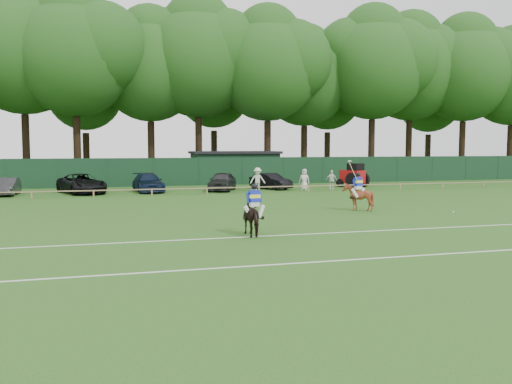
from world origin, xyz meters
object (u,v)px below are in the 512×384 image
object	(u,v)px
horse_dark	(254,217)
spectator_left	(258,180)
spectator_right	(304,180)
estate_black	(271,181)
spectator_mid	(331,180)
sedan_navy	(148,183)
tractor	(354,176)
sedan_grey	(7,187)
horse_chestnut	(358,197)
hatch_grey	(222,181)
utility_shed	(235,167)
polo_ball	(453,212)
suv_black	(82,184)

from	to	relation	value
horse_dark	spectator_left	distance (m)	20.97
spectator_right	estate_black	bearing A→B (deg)	174.27
horse_dark	spectator_mid	distance (m)	23.21
horse_dark	spectator_mid	world-z (taller)	spectator_mid
sedan_navy	tractor	distance (m)	17.44
sedan_grey	spectator_right	xyz separation A→B (m)	(22.21, -1.45, 0.22)
horse_chestnut	hatch_grey	xyz separation A→B (m)	(-4.31, 15.09, -0.00)
spectator_right	spectator_mid	bearing A→B (deg)	21.63
hatch_grey	horse_chestnut	bearing A→B (deg)	-51.37
horse_chestnut	sedan_navy	world-z (taller)	horse_chestnut
spectator_right	utility_shed	distance (m)	10.98
horse_dark	spectator_left	xyz separation A→B (m)	(5.91, 20.12, 0.20)
horse_chestnut	hatch_grey	world-z (taller)	horse_chestnut
sedan_navy	polo_ball	xyz separation A→B (m)	(14.51, -17.91, -0.66)
horse_dark	spectator_right	size ratio (longest dim) A/B	1.01
spectator_mid	utility_shed	world-z (taller)	utility_shed
horse_chestnut	tractor	bearing A→B (deg)	-125.26
estate_black	utility_shed	bearing A→B (deg)	71.21
polo_ball	sedan_navy	bearing A→B (deg)	129.03
suv_black	estate_black	xyz separation A→B (m)	(14.82, 0.07, -0.08)
hatch_grey	polo_ball	world-z (taller)	hatch_grey
suv_black	hatch_grey	distance (m)	10.64
horse_chestnut	estate_black	distance (m)	15.57
sedan_navy	hatch_grey	bearing A→B (deg)	-10.86
sedan_grey	utility_shed	xyz separation A→B (m)	(18.99, 9.02, 0.91)
tractor	spectator_right	bearing A→B (deg)	176.44
sedan_grey	polo_ball	world-z (taller)	sedan_grey
horse_chestnut	spectator_right	xyz separation A→B (m)	(2.16, 13.85, 0.10)
sedan_grey	utility_shed	distance (m)	21.04
polo_ball	horse_chestnut	bearing A→B (deg)	153.57
spectator_mid	sedan_grey	bearing A→B (deg)	-172.35
horse_chestnut	sedan_navy	size ratio (longest dim) A/B	0.31
sedan_grey	polo_ball	size ratio (longest dim) A/B	42.58
suv_black	spectator_left	distance (m)	13.30
horse_chestnut	suv_black	xyz separation A→B (m)	(-14.95, 15.50, -0.01)
horse_dark	spectator_mid	xyz separation A→B (m)	(12.04, 19.84, 0.06)
suv_black	sedan_navy	distance (m)	4.91
tractor	polo_ball	bearing A→B (deg)	-122.27
hatch_grey	spectator_mid	distance (m)	8.82
utility_shed	polo_ball	bearing A→B (deg)	-78.22
hatch_grey	spectator_left	bearing A→B (deg)	-4.85
hatch_grey	spectator_right	xyz separation A→B (m)	(6.47, -1.24, 0.10)
polo_ball	utility_shed	size ratio (longest dim) A/B	0.01
hatch_grey	spectator_right	world-z (taller)	spectator_right
sedan_navy	estate_black	xyz separation A→B (m)	(9.91, -0.11, -0.05)
sedan_grey	spectator_left	xyz separation A→B (m)	(18.28, -1.54, 0.30)
sedan_grey	tractor	distance (m)	27.45
horse_dark	sedan_grey	world-z (taller)	horse_dark
horse_dark	suv_black	world-z (taller)	suv_black
hatch_grey	utility_shed	world-z (taller)	utility_shed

